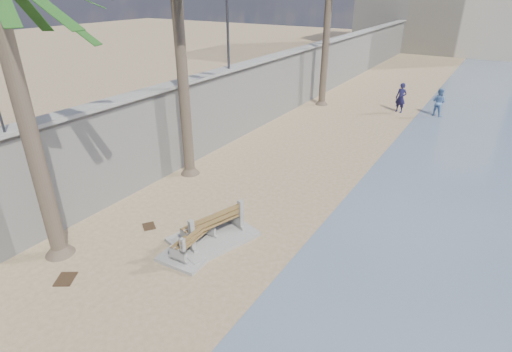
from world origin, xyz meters
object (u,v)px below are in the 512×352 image
at_px(bench_near, 194,240).
at_px(bench_far, 213,226).
at_px(person_a, 401,96).
at_px(person_b, 439,101).

relative_size(bench_near, bench_far, 0.72).
distance_m(bench_near, person_a, 17.96).
bearing_deg(person_a, bench_near, -80.92).
bearing_deg(person_b, bench_near, 95.92).
height_order(person_a, person_b, person_a).
distance_m(person_a, person_b, 2.15).
bearing_deg(person_b, bench_far, 95.79).
height_order(bench_far, person_a, person_a).
bearing_deg(person_a, person_b, 25.50).
bearing_deg(person_a, bench_far, -80.77).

